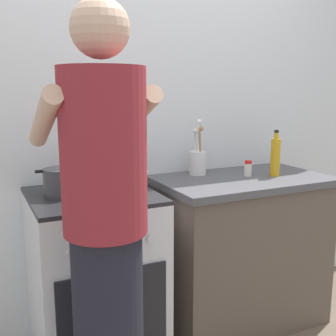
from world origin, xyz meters
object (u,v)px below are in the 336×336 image
Objects in this scene: mixing_bowl at (118,180)px; pot at (62,182)px; stove_range at (95,279)px; utensil_crock at (198,160)px; spice_bottle at (248,169)px; oil_bottle at (275,156)px; person at (106,242)px.

pot is at bearing 179.02° from mixing_bowl.
utensil_crock is at bearing 14.56° from stove_range.
utensil_crock is 3.62× the size of spice_bottle.
utensil_crock is at bearing 145.88° from spice_bottle.
pot reaches higher than mixing_bowl.
person reaches higher than oil_bottle.
person reaches higher than utensil_crock.
oil_bottle is at bearing -3.70° from mixing_bowl.
mixing_bowl is 0.95m from oil_bottle.
stove_range is 3.76× the size of pot.
person reaches higher than stove_range.
mixing_bowl reaches higher than spice_bottle.
utensil_crock is at bearing 149.10° from oil_bottle.
spice_bottle is (1.08, 0.00, -0.02)m from pot.
utensil_crock is 0.30m from spice_bottle.
spice_bottle is (0.80, 0.01, -0.01)m from mixing_bowl.
stove_range is at bearing -179.08° from spice_bottle.
mixing_bowl is at bearing -162.95° from utensil_crock.
oil_bottle is at bearing -24.86° from spice_bottle.
utensil_crock is 1.22× the size of oil_bottle.
pot is (-0.14, 0.01, 0.52)m from stove_range.
stove_range is 1.23m from oil_bottle.
mixing_bowl is 1.10× the size of oil_bottle.
spice_bottle is at bearing -34.12° from utensil_crock.
stove_range is at bearing 79.42° from person.
pot is 0.59m from person.
pot is at bearing 176.92° from oil_bottle.
stove_range is 3.31× the size of oil_bottle.
stove_range is 0.70m from person.
utensil_crock reaches higher than spice_bottle.
person reaches higher than spice_bottle.
utensil_crock is 0.20× the size of person.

